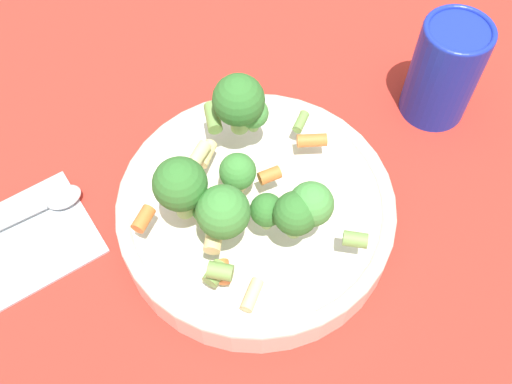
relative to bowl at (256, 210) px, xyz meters
name	(u,v)px	position (x,y,z in m)	size (l,w,h in m)	color
ground_plane	(256,222)	(0.00, 0.00, -0.02)	(3.00, 3.00, 0.00)	#B72D23
bowl	(256,210)	(0.00, 0.00, 0.00)	(0.26, 0.26, 0.04)	silver
pasta_salad	(239,175)	(-0.01, -0.01, 0.07)	(0.20, 0.20, 0.09)	#8CB766
cup	(445,70)	(0.20, 0.14, 0.04)	(0.07, 0.07, 0.12)	#192DAD
napkin	(5,251)	(-0.24, -0.02, -0.02)	(0.20, 0.18, 0.01)	#B2BCC6
spoon	(30,213)	(-0.22, 0.01, -0.01)	(0.16, 0.10, 0.01)	silver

